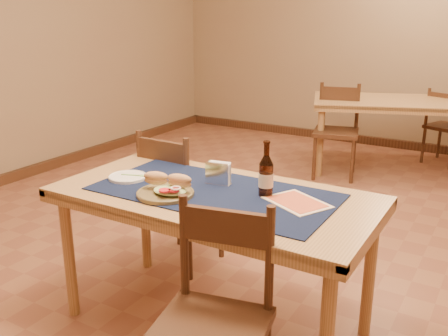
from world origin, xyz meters
The scene contains 15 objects.
room centered at (0.00, 0.00, 1.40)m, with size 6.04×7.04×2.84m.
main_table centered at (0.00, -0.80, 0.67)m, with size 1.60×0.80×0.75m.
placemat centered at (0.00, -0.80, 0.75)m, with size 1.20×0.60×0.01m, color #0F1B39.
baseboard centered at (0.00, 0.00, 0.05)m, with size 6.00×7.00×0.10m.
back_table centered at (0.21, 2.53, 0.67)m, with size 1.95×1.42×0.75m.
chair_main_far centered at (-0.55, -0.34, 0.48)m, with size 0.44×0.44×0.91m.
chair_main_near centered at (0.35, -1.37, 0.47)m, with size 0.50×0.50×0.91m.
chair_back_near centered at (-0.29, 2.03, 0.48)m, with size 0.52×0.52×0.93m.
chair_back_far centered at (0.61, 3.01, 0.43)m, with size 0.50×0.50×0.83m.
sandwich_plate centered at (-0.17, -0.96, 0.78)m, with size 0.28×0.28×0.11m.
side_plate centered at (-0.50, -0.86, 0.77)m, with size 0.20×0.20×0.02m.
fork centered at (-0.47, -0.84, 0.77)m, with size 0.14×0.06×0.00m.
beer_bottle centered at (0.25, -0.72, 0.86)m, with size 0.07×0.07×0.27m.
napkin_holder centered at (-0.04, -0.69, 0.81)m, with size 0.14×0.07×0.12m.
menu_card centered at (0.42, -0.73, 0.76)m, with size 0.35×0.32×0.01m.
Camera 1 is at (1.23, -2.78, 1.60)m, focal length 40.00 mm.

